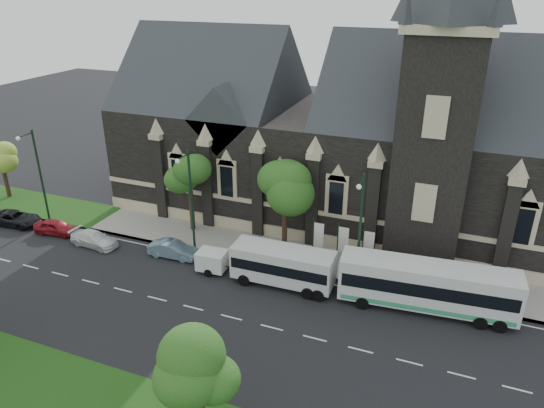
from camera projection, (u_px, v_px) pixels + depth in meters
The scene contains 20 objects.
ground at pixel (193, 308), 35.52m from camera, with size 160.00×160.00×0.00m, color black.
sidewalk at pixel (248, 246), 43.54m from camera, with size 80.00×5.00×0.15m, color gray.
museum at pixel (338, 134), 46.36m from camera, with size 40.00×17.70×29.90m.
tree_park_east at pixel (202, 366), 23.65m from camera, with size 3.40×3.40×6.28m.
tree_walk_right at pixel (288, 185), 41.13m from camera, with size 4.08×4.08×7.80m.
tree_walk_left at pixel (192, 172), 44.18m from camera, with size 3.91×3.91×7.64m.
tree_walk_far at pixel (3, 156), 51.60m from camera, with size 3.40×3.40×6.28m.
street_lamp_near at pixel (360, 225), 36.07m from camera, with size 0.36×1.88×9.00m.
street_lamp_mid at pixel (190, 196), 40.78m from camera, with size 0.36×1.88×9.00m.
street_lamp_far at pixel (38, 171), 46.15m from camera, with size 0.36×1.88×9.00m.
banner_flag_left at pixel (317, 238), 40.06m from camera, with size 0.90×0.10×4.00m.
banner_flag_center at pixel (341, 242), 39.39m from camera, with size 0.90×0.10×4.00m.
banner_flag_right at pixel (366, 247), 38.71m from camera, with size 0.90×0.10×4.00m.
tour_coach at pixel (427, 286), 34.66m from camera, with size 12.17×3.62×3.50m.
shuttle_bus at pixel (283, 264), 37.59m from camera, with size 7.79×2.86×2.98m.
box_trailer at pixel (212, 260), 39.57m from camera, with size 3.33×1.96×1.75m.
sedan at pixel (173, 249), 41.77m from camera, with size 1.46×4.19×1.38m, color #7697AB.
car_far_red at pixel (56, 227), 45.53m from camera, with size 1.60×3.98×1.36m, color maroon.
car_far_white at pixel (94, 239), 43.55m from camera, with size 1.80×4.43×1.29m, color white.
car_far_black at pixel (16, 218), 47.26m from camera, with size 2.20×4.77×1.33m, color black.
Camera 1 is at (16.02, -25.23, 21.30)m, focal length 33.15 mm.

